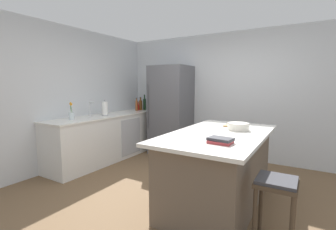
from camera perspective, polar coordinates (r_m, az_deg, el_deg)
The scene contains 17 objects.
ground_plane at distance 3.46m, azimuth 2.24°, elevation -19.01°, with size 7.20×7.20×0.00m, color brown.
wall_rear at distance 5.20m, azimuth 14.45°, elevation 4.43°, with size 6.00×0.10×2.60m, color silver.
wall_left at distance 4.80m, azimuth -24.25°, elevation 3.82°, with size 0.10×6.00×2.60m, color silver.
counter_run_left at distance 5.12m, azimuth -14.01°, elevation -5.07°, with size 0.69×2.65×0.92m.
kitchen_island at distance 3.19m, azimuth 11.91°, elevation -12.27°, with size 1.08×1.96×0.93m.
refrigerator at distance 5.32m, azimuth 0.70°, elevation 1.14°, with size 0.81×0.75×1.94m.
bar_stool at distance 2.51m, azimuth 24.30°, elevation -16.29°, with size 0.36×0.36×0.68m.
sink_faucet at distance 4.79m, azimuth -17.99°, elevation 1.44°, with size 0.15×0.05×0.30m.
flower_vase at distance 4.51m, azimuth -22.00°, elevation 0.12°, with size 0.09×0.09×0.31m.
paper_towel_roll at distance 4.96m, azimuth -14.76°, elevation 1.46°, with size 0.14×0.14×0.31m.
wine_bottle at distance 5.93m, azimuth -5.59°, elevation 2.66°, with size 0.07×0.07×0.37m.
whiskey_bottle at distance 5.86m, azimuth -6.54°, elevation 2.40°, with size 0.08×0.08×0.31m.
hot_sauce_bottle at distance 5.80m, azimuth -7.08°, elevation 1.89°, with size 0.05×0.05×0.20m.
vinegar_bottle at distance 5.70m, azimuth -7.48°, elevation 2.25°, with size 0.06×0.06×0.30m.
cookbook_stack at distance 2.52m, azimuth 12.36°, elevation -5.93°, with size 0.26×0.19×0.06m.
mixing_bowl at distance 3.30m, azimuth 16.34°, elevation -2.64°, with size 0.27×0.27×0.10m.
cutting_board at distance 3.58m, azimuth 15.70°, elevation -2.50°, with size 0.28×0.23×0.02m.
Camera 1 is at (1.50, -2.72, 1.52)m, focal length 25.63 mm.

